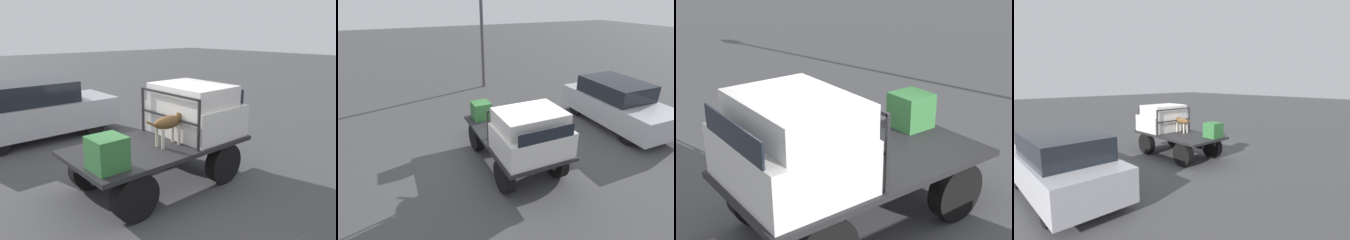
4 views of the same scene
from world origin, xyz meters
TOP-DOWN VIEW (x-y plane):
  - ground_plane at (0.00, 0.00)m, footprint 80.00×80.00m
  - flatbed_truck at (0.00, 0.00)m, footprint 3.48×1.82m
  - truck_cab at (0.98, 0.00)m, footprint 1.36×1.70m
  - truck_headboard at (0.26, 0.00)m, footprint 0.04×1.70m
  - dog at (0.12, -0.24)m, footprint 1.01×0.24m
  - cargo_crate at (-1.38, -0.46)m, footprint 0.53×0.53m
  - parked_sedan at (-0.73, 4.57)m, footprint 4.22×1.81m

SIDE VIEW (x-z plane):
  - ground_plane at x=0.00m, z-range 0.00..0.00m
  - flatbed_truck at x=0.00m, z-range 0.17..1.05m
  - parked_sedan at x=-0.73m, z-range 0.00..1.63m
  - cargo_crate at x=-1.38m, z-range 0.88..1.41m
  - dog at x=0.12m, z-range 0.98..1.68m
  - truck_cab at x=0.98m, z-range 0.86..1.91m
  - truck_headboard at x=0.26m, z-range 1.03..1.98m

